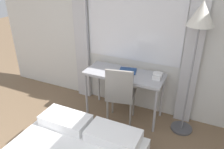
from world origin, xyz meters
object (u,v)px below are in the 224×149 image
at_px(desk, 124,77).
at_px(desk_chair, 120,93).
at_px(telephone, 158,76).
at_px(standing_lamp, 199,27).
at_px(book, 128,71).

height_order(desk, desk_chair, desk_chair).
height_order(desk, telephone, telephone).
xyz_separation_m(desk, standing_lamp, (0.93, 0.02, 0.85)).
bearing_deg(book, telephone, -2.16).
bearing_deg(desk_chair, telephone, 20.89).
xyz_separation_m(desk, telephone, (0.49, 0.05, 0.11)).
bearing_deg(standing_lamp, desk, -178.85).
bearing_deg(telephone, standing_lamp, -3.90).
relative_size(standing_lamp, telephone, 9.87).
bearing_deg(book, desk_chair, -87.42).
relative_size(desk_chair, telephone, 5.11).
height_order(desk_chair, standing_lamp, standing_lamp).
bearing_deg(desk, telephone, 5.64).
height_order(desk_chair, book, desk_chair).
distance_m(desk, desk_chair, 0.28).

